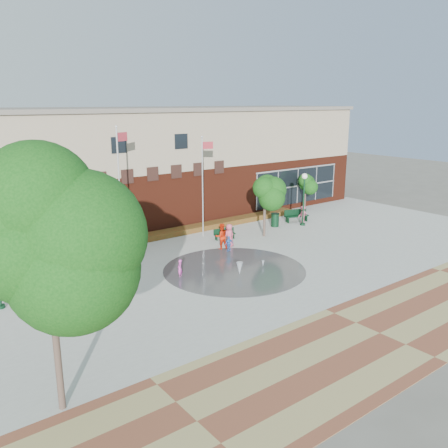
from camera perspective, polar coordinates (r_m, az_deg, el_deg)
ground at (r=26.04m, az=5.41°, el=-7.31°), size 120.00×120.00×0.00m
plaza_concrete at (r=28.89m, az=0.00°, el=-4.99°), size 46.00×18.00×0.01m
paver_band at (r=21.92m, az=18.23°, el=-12.39°), size 46.00×6.00×0.01m
splash_pad at (r=28.15m, az=1.24°, el=-5.53°), size 8.40×8.40×0.01m
library_building at (r=39.12m, az=-12.20°, el=6.85°), size 44.40×10.40×9.20m
flower_bed at (r=34.94m, az=-7.61°, el=-1.64°), size 26.00×1.20×0.40m
flagpole_left at (r=30.75m, az=-12.42°, el=4.71°), size 0.93×0.37×8.25m
flagpole_right at (r=34.14m, az=-2.53°, el=5.13°), size 0.89×0.27×7.32m
lamp_right at (r=38.00m, az=9.59°, el=3.65°), size 0.45×0.45×4.21m
bench_left at (r=29.27m, az=-17.30°, el=-4.79°), size 1.95×0.95×0.95m
bench_mid at (r=34.15m, az=0.07°, el=-1.45°), size 1.63×0.82×0.79m
bench_right at (r=39.53m, az=8.70°, el=0.72°), size 2.12×1.13×1.03m
trash_can at (r=37.76m, az=6.16°, el=0.50°), size 0.66×0.66×1.09m
tree_big_left at (r=14.85m, az=-20.68°, el=-1.02°), size 5.18×5.18×8.28m
tree_mid at (r=34.32m, az=4.96°, el=3.70°), size 2.63×2.63×4.44m
tree_small_right at (r=43.35m, az=9.78°, el=4.81°), size 2.00×2.00×3.41m
water_jet_a at (r=27.35m, az=1.88°, el=-6.16°), size 0.38×0.38×0.73m
water_jet_b at (r=28.66m, az=4.70°, el=-5.22°), size 0.17×0.17×0.39m
child_splash at (r=26.95m, az=-5.34°, el=-5.34°), size 0.46×0.43×1.05m
adult_red at (r=31.75m, az=-0.32°, el=-1.50°), size 1.01×0.88×1.78m
adult_pink at (r=32.26m, az=0.64°, el=-1.39°), size 0.81×0.55×1.61m
child_blue at (r=31.29m, az=0.60°, el=-2.41°), size 0.64×0.28×1.08m
person_bench at (r=39.40m, az=9.44°, el=1.19°), size 0.93×0.57×1.39m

